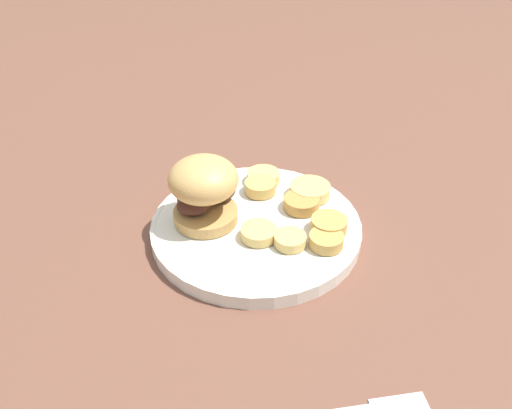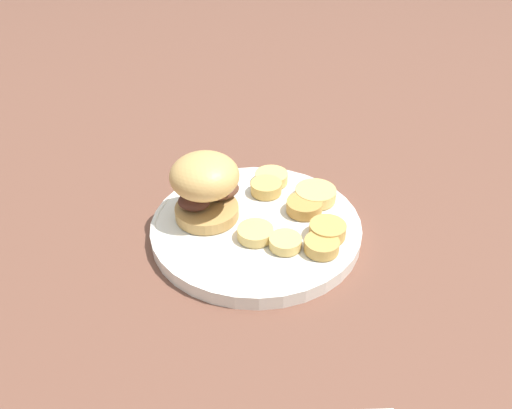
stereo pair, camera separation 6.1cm
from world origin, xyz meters
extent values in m
plane|color=brown|center=(0.00, 0.00, 0.00)|extent=(4.00, 4.00, 0.00)
cylinder|color=white|center=(0.00, 0.00, 0.01)|extent=(0.26, 0.26, 0.02)
torus|color=white|center=(0.00, 0.00, 0.02)|extent=(0.26, 0.26, 0.01)
cylinder|color=tan|center=(-0.02, -0.06, 0.03)|extent=(0.08, 0.08, 0.01)
ellipsoid|color=#563323|center=(-0.04, -0.04, 0.04)|extent=(0.05, 0.06, 0.02)
ellipsoid|color=#4C281E|center=(-0.02, -0.07, 0.04)|extent=(0.04, 0.05, 0.02)
ellipsoid|color=#563323|center=(-0.05, -0.05, 0.04)|extent=(0.05, 0.05, 0.01)
ellipsoid|color=brown|center=(-0.03, -0.08, 0.04)|extent=(0.04, 0.04, 0.02)
ellipsoid|color=tan|center=(-0.02, -0.06, 0.08)|extent=(0.08, 0.08, 0.05)
cylinder|color=tan|center=(0.07, 0.06, 0.03)|extent=(0.04, 0.04, 0.01)
cylinder|color=#DBB766|center=(-0.03, 0.09, 0.03)|extent=(0.05, 0.05, 0.02)
cylinder|color=#DBB766|center=(0.03, -0.01, 0.03)|extent=(0.04, 0.04, 0.01)
cylinder|color=tan|center=(0.05, 0.08, 0.03)|extent=(0.04, 0.04, 0.02)
cylinder|color=#BC8942|center=(-0.01, 0.06, 0.03)|extent=(0.05, 0.05, 0.02)
cylinder|color=tan|center=(-0.06, 0.03, 0.03)|extent=(0.04, 0.04, 0.02)
cylinder|color=#DBB766|center=(-0.08, 0.04, 0.03)|extent=(0.05, 0.05, 0.01)
cylinder|color=#DBB766|center=(0.06, 0.02, 0.03)|extent=(0.04, 0.04, 0.01)
cube|color=silver|center=(0.27, 0.04, 0.00)|extent=(0.03, 0.05, 0.00)
camera|label=1|loc=(0.47, -0.17, 0.40)|focal=35.00mm
camera|label=2|loc=(0.49, -0.11, 0.40)|focal=35.00mm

